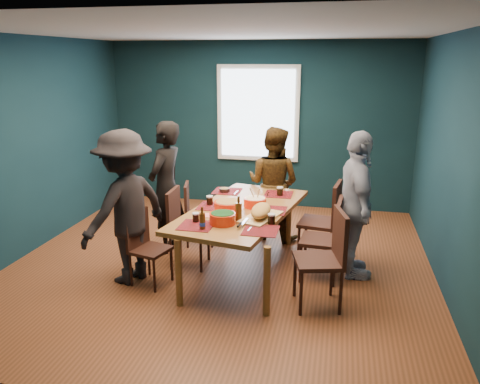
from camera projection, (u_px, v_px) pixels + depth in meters
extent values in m
cube|color=brown|center=(221.00, 263.00, 5.74)|extent=(5.00, 5.00, 0.01)
cube|color=silver|center=(218.00, 31.00, 4.99)|extent=(5.00, 5.00, 0.01)
cube|color=#0F2A32|center=(28.00, 147.00, 5.87)|extent=(0.01, 5.00, 2.70)
cube|color=#0F2A32|center=(453.00, 165.00, 4.86)|extent=(0.01, 5.00, 2.70)
cube|color=#0F2A32|center=(258.00, 125.00, 7.71)|extent=(5.00, 0.01, 2.70)
cube|color=#0F2A32|center=(123.00, 231.00, 3.01)|extent=(5.00, 0.01, 2.70)
cube|color=white|center=(258.00, 113.00, 7.63)|extent=(1.35, 0.06, 1.55)
cube|color=brown|center=(242.00, 211.00, 5.34)|extent=(1.37, 2.17, 0.05)
cylinder|color=brown|center=(179.00, 273.00, 4.66)|extent=(0.07, 0.07, 0.72)
cylinder|color=brown|center=(267.00, 281.00, 4.48)|extent=(0.07, 0.07, 0.72)
cylinder|color=brown|center=(224.00, 214.00, 6.41)|extent=(0.07, 0.07, 0.72)
cylinder|color=brown|center=(289.00, 219.00, 6.23)|extent=(0.07, 0.07, 0.72)
cube|color=#321710|center=(200.00, 215.00, 6.25)|extent=(0.46, 0.46, 0.04)
cube|color=#321710|center=(187.00, 199.00, 6.18)|extent=(0.12, 0.37, 0.41)
cylinder|color=#321710|center=(187.00, 234.00, 6.15)|extent=(0.03, 0.03, 0.39)
cylinder|color=#321710|center=(212.00, 234.00, 6.16)|extent=(0.03, 0.03, 0.39)
cylinder|color=#321710|center=(189.00, 226.00, 6.46)|extent=(0.03, 0.03, 0.39)
cylinder|color=#321710|center=(213.00, 225.00, 6.47)|extent=(0.03, 0.03, 0.39)
cube|color=#321710|center=(190.00, 229.00, 5.57)|extent=(0.44, 0.44, 0.04)
cube|color=#321710|center=(173.00, 208.00, 5.53)|extent=(0.05, 0.43, 0.46)
cylinder|color=#321710|center=(171.00, 253.00, 5.50)|extent=(0.03, 0.03, 0.43)
cylinder|color=#321710|center=(201.00, 255.00, 5.43)|extent=(0.03, 0.03, 0.43)
cylinder|color=#321710|center=(180.00, 241.00, 5.84)|extent=(0.03, 0.03, 0.43)
cylinder|color=#321710|center=(208.00, 243.00, 5.78)|extent=(0.03, 0.03, 0.43)
cube|color=#321710|center=(151.00, 250.00, 5.12)|extent=(0.45, 0.45, 0.04)
cube|color=#321710|center=(137.00, 229.00, 5.13)|extent=(0.13, 0.37, 0.41)
cylinder|color=#321710|center=(131.00, 270.00, 5.11)|extent=(0.03, 0.03, 0.38)
cylinder|color=#321710|center=(154.00, 276.00, 4.97)|extent=(0.03, 0.03, 0.38)
cylinder|color=#321710|center=(149.00, 259.00, 5.38)|extent=(0.03, 0.03, 0.38)
cylinder|color=#321710|center=(172.00, 265.00, 5.24)|extent=(0.03, 0.03, 0.38)
cube|color=#321710|center=(319.00, 223.00, 5.71)|extent=(0.51, 0.51, 0.04)
cube|color=#321710|center=(337.00, 203.00, 5.57)|extent=(0.11, 0.45, 0.49)
cylinder|color=#321710|center=(299.00, 245.00, 5.68)|extent=(0.03, 0.03, 0.46)
cylinder|color=#321710|center=(331.00, 250.00, 5.55)|extent=(0.03, 0.03, 0.46)
cylinder|color=#321710|center=(306.00, 235.00, 6.02)|extent=(0.03, 0.03, 0.46)
cylinder|color=#321710|center=(336.00, 238.00, 5.89)|extent=(0.03, 0.03, 0.46)
cube|color=#321710|center=(320.00, 240.00, 5.23)|extent=(0.46, 0.46, 0.04)
cube|color=#321710|center=(339.00, 220.00, 5.11)|extent=(0.07, 0.43, 0.47)
cylinder|color=#321710|center=(300.00, 264.00, 5.18)|extent=(0.03, 0.03, 0.44)
cylinder|color=#321710|center=(334.00, 268.00, 5.08)|extent=(0.03, 0.03, 0.44)
cylinder|color=#321710|center=(305.00, 252.00, 5.52)|extent=(0.03, 0.03, 0.44)
cylinder|color=#321710|center=(337.00, 255.00, 5.42)|extent=(0.03, 0.03, 0.44)
cube|color=#321710|center=(318.00, 261.00, 4.63)|extent=(0.55, 0.55, 0.04)
cube|color=#321710|center=(340.00, 235.00, 4.57)|extent=(0.15, 0.45, 0.49)
cylinder|color=#321710|center=(301.00, 294.00, 4.51)|extent=(0.03, 0.03, 0.46)
cylinder|color=#321710|center=(341.00, 293.00, 4.52)|extent=(0.03, 0.03, 0.46)
cylinder|color=#321710|center=(295.00, 276.00, 4.88)|extent=(0.03, 0.03, 0.46)
cylinder|color=#321710|center=(332.00, 275.00, 4.90)|extent=(0.03, 0.03, 0.46)
imported|color=black|center=(166.00, 187.00, 5.93)|extent=(0.49, 0.67, 1.68)
imported|color=black|center=(273.00, 184.00, 6.37)|extent=(0.90, 0.79, 1.55)
imported|color=white|center=(356.00, 206.00, 5.20)|extent=(0.60, 1.04, 1.68)
imported|color=black|center=(125.00, 208.00, 5.09)|extent=(1.03, 1.27, 1.71)
cylinder|color=red|center=(228.00, 207.00, 5.19)|extent=(0.31, 0.31, 0.12)
cylinder|color=#5D8B32|center=(228.00, 202.00, 5.18)|extent=(0.27, 0.27, 0.02)
cylinder|color=red|center=(255.00, 202.00, 5.38)|extent=(0.26, 0.26, 0.10)
cylinder|color=beige|center=(255.00, 198.00, 5.37)|extent=(0.23, 0.23, 0.02)
cylinder|color=tan|center=(258.00, 195.00, 5.35)|extent=(0.08, 0.14, 0.21)
cylinder|color=tan|center=(253.00, 195.00, 5.37)|extent=(0.07, 0.15, 0.21)
cylinder|color=red|center=(223.00, 218.00, 4.83)|extent=(0.28, 0.28, 0.11)
cylinder|color=#0F3F13|center=(223.00, 214.00, 4.81)|extent=(0.24, 0.24, 0.02)
cube|color=#D7BC73|center=(261.00, 217.00, 5.01)|extent=(0.44, 0.61, 0.02)
ellipsoid|color=#C99448|center=(261.00, 211.00, 4.98)|extent=(0.33, 0.48, 0.13)
cube|color=silver|center=(245.00, 221.00, 4.82)|extent=(0.04, 0.22, 0.00)
cylinder|color=black|center=(239.00, 225.00, 4.71)|extent=(0.03, 0.12, 0.02)
sphere|color=#155F1D|center=(259.00, 213.00, 4.87)|extent=(0.04, 0.04, 0.04)
sphere|color=#155F1D|center=(261.00, 210.00, 4.98)|extent=(0.04, 0.04, 0.04)
sphere|color=#155F1D|center=(263.00, 206.00, 5.10)|extent=(0.04, 0.04, 0.04)
cylinder|color=black|center=(225.00, 190.00, 5.97)|extent=(0.13, 0.13, 0.05)
cylinder|color=#5D8B32|center=(225.00, 189.00, 5.97)|extent=(0.11, 0.11, 0.01)
cylinder|color=#45260C|center=(202.00, 221.00, 4.66)|extent=(0.06, 0.06, 0.17)
cylinder|color=#45260C|center=(202.00, 210.00, 4.63)|extent=(0.02, 0.02, 0.07)
cylinder|color=#1735A3|center=(202.00, 224.00, 4.67)|extent=(0.06, 0.06, 0.04)
cylinder|color=#45260C|center=(239.00, 212.00, 4.92)|extent=(0.07, 0.07, 0.19)
cylinder|color=#45260C|center=(239.00, 199.00, 4.88)|extent=(0.03, 0.03, 0.08)
cylinder|color=black|center=(196.00, 218.00, 4.88)|extent=(0.07, 0.07, 0.10)
cylinder|color=silver|center=(196.00, 214.00, 4.87)|extent=(0.07, 0.07, 0.01)
cylinder|color=black|center=(272.00, 219.00, 4.82)|extent=(0.07, 0.07, 0.11)
cylinder|color=silver|center=(272.00, 215.00, 4.81)|extent=(0.08, 0.08, 0.02)
cylinder|color=black|center=(280.00, 191.00, 5.81)|extent=(0.08, 0.08, 0.11)
cylinder|color=silver|center=(280.00, 188.00, 5.80)|extent=(0.08, 0.08, 0.02)
cylinder|color=black|center=(210.00, 200.00, 5.45)|extent=(0.07, 0.07, 0.11)
cylinder|color=silver|center=(210.00, 197.00, 5.44)|extent=(0.08, 0.08, 0.02)
cube|color=#EB7163|center=(276.00, 211.00, 5.25)|extent=(0.18, 0.18, 0.00)
cube|color=#EB7163|center=(208.00, 215.00, 5.10)|extent=(0.16, 0.16, 0.00)
cube|color=#EB7163|center=(257.00, 231.00, 4.64)|extent=(0.15, 0.15, 0.00)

